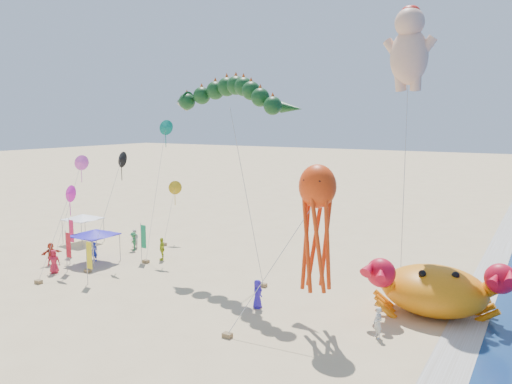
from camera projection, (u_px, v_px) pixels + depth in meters
The scene contains 11 objects.
ground at pixel (267, 296), 32.61m from camera, with size 320.00×320.00×0.00m, color #D1B784.
foam_strip at pixel (462, 336), 26.54m from camera, with size 320.00×320.00×0.00m, color silver.
crab_inflatable at pixel (434, 289), 29.36m from camera, with size 8.17×6.81×3.58m.
dragon_kite at pixel (228, 100), 35.54m from camera, with size 11.94×4.63×14.14m.
cherub_kite at pixel (409, 46), 33.14m from camera, with size 2.52×3.26×18.90m.
octopus_kite at pixel (317, 218), 26.93m from camera, with size 4.70×4.77×9.10m.
canopy_blue at pixel (94, 233), 40.11m from camera, with size 3.31×3.31×2.71m.
canopy_white at pixel (83, 217), 46.63m from camera, with size 3.14×3.14×2.71m.
feather_flags at pixel (93, 242), 38.66m from camera, with size 7.97×6.18×3.20m.
beachgoers at pixel (130, 256), 38.92m from camera, with size 27.37×9.48×1.88m.
small_kites at pixel (123, 176), 41.65m from camera, with size 7.34×14.81×11.47m.
Camera 1 is at (15.40, -27.25, 11.44)m, focal length 35.00 mm.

